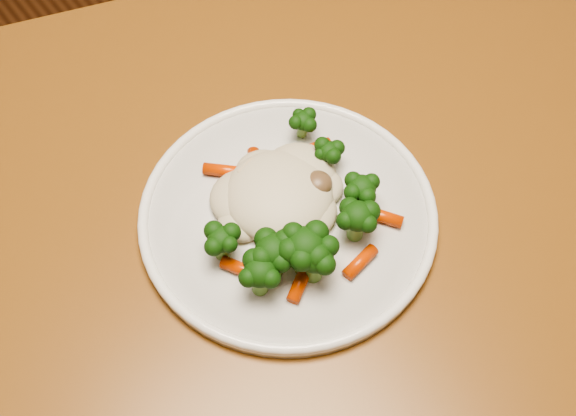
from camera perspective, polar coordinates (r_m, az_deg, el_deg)
name	(u,v)px	position (r m, az deg, el deg)	size (l,w,h in m)	color
dining_table	(245,294)	(0.77, -3.41, -6.80)	(1.27, 1.03, 0.75)	brown
plate	(288,216)	(0.68, 0.00, -0.65)	(0.28, 0.28, 0.01)	white
meal	(292,215)	(0.65, 0.34, -0.57)	(0.18, 0.18, 0.05)	beige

